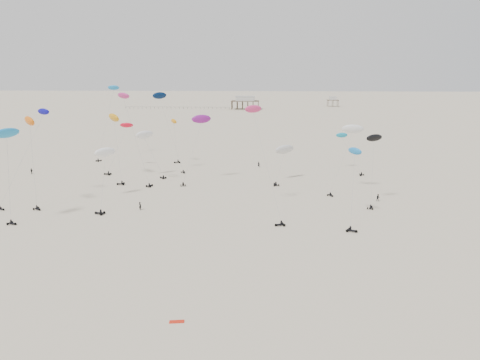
# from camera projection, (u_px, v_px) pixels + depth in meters

# --- Properties ---
(ground_plane) EXTENTS (900.00, 900.00, 0.00)m
(ground_plane) POSITION_uv_depth(u_px,v_px,m) (253.00, 137.00, 208.37)
(ground_plane) COLOR beige
(pavilion_main) EXTENTS (21.00, 13.00, 9.80)m
(pavilion_main) POSITION_uv_depth(u_px,v_px,m) (245.00, 104.00, 353.64)
(pavilion_main) COLOR brown
(pavilion_main) RESTS_ON ground
(pavilion_small) EXTENTS (9.00, 7.00, 8.00)m
(pavilion_small) POSITION_uv_depth(u_px,v_px,m) (333.00, 102.00, 379.35)
(pavilion_small) COLOR brown
(pavilion_small) RESTS_ON ground
(pier_fence) EXTENTS (80.20, 0.20, 1.50)m
(pier_fence) POSITION_uv_depth(u_px,v_px,m) (177.00, 108.00, 357.12)
(pier_fence) COLOR black
(pier_fence) RESTS_ON ground
(rig_0) EXTENTS (9.71, 5.06, 23.34)m
(rig_0) POSITION_uv_depth(u_px,v_px,m) (164.00, 109.00, 134.35)
(rig_0) COLOR black
(rig_0) RESTS_ON ground
(rig_1) EXTENTS (4.48, 8.82, 15.77)m
(rig_1) POSITION_uv_depth(u_px,v_px,m) (373.00, 154.00, 103.52)
(rig_1) COLOR black
(rig_1) RESTS_ON ground
(rig_2) EXTENTS (5.69, 14.68, 17.27)m
(rig_2) POSITION_uv_depth(u_px,v_px,m) (121.00, 140.00, 140.50)
(rig_2) COLOR black
(rig_2) RESTS_ON ground
(rig_3) EXTENTS (7.22, 11.96, 14.16)m
(rig_3) POSITION_uv_depth(u_px,v_px,m) (348.00, 148.00, 138.37)
(rig_3) COLOR black
(rig_3) RESTS_ON ground
(rig_4) EXTENTS (4.94, 6.70, 20.09)m
(rig_4) POSITION_uv_depth(u_px,v_px,m) (31.00, 137.00, 99.91)
(rig_4) COLOR black
(rig_4) RESTS_ON ground
(rig_5) EXTENTS (5.67, 14.30, 25.38)m
(rig_5) POSITION_uv_depth(u_px,v_px,m) (109.00, 108.00, 158.38)
(rig_5) COLOR black
(rig_5) RESTS_ON ground
(rig_6) EXTENTS (9.26, 8.90, 17.27)m
(rig_6) POSITION_uv_depth(u_px,v_px,m) (350.00, 136.00, 114.20)
(rig_6) COLOR black
(rig_6) RESTS_ON ground
(rig_7) EXTENTS (4.71, 13.68, 16.32)m
(rig_7) POSITION_uv_depth(u_px,v_px,m) (354.00, 183.00, 91.40)
(rig_7) COLOR black
(rig_7) RESTS_ON ground
(rig_8) EXTENTS (6.67, 11.62, 11.00)m
(rig_8) POSITION_uv_depth(u_px,v_px,m) (283.00, 154.00, 126.65)
(rig_8) COLOR black
(rig_8) RESTS_ON ground
(rig_9) EXTENTS (8.98, 16.02, 24.82)m
(rig_9) POSITION_uv_depth(u_px,v_px,m) (262.00, 146.00, 96.27)
(rig_9) COLOR black
(rig_9) RESTS_ON ground
(rig_10) EXTENTS (9.31, 6.83, 13.34)m
(rig_10) POSITION_uv_depth(u_px,v_px,m) (147.00, 140.00, 130.41)
(rig_10) COLOR black
(rig_10) RESTS_ON ground
(rig_11) EXTENTS (8.29, 14.70, 23.30)m
(rig_11) POSITION_uv_depth(u_px,v_px,m) (30.00, 142.00, 105.76)
(rig_11) COLOR black
(rig_11) RESTS_ON ground
(rig_12) EXTENTS (3.82, 4.22, 14.30)m
(rig_12) POSITION_uv_depth(u_px,v_px,m) (175.00, 136.00, 150.23)
(rig_12) COLOR black
(rig_12) RESTS_ON ground
(rig_13) EXTENTS (8.16, 14.10, 19.11)m
(rig_13) POSITION_uv_depth(u_px,v_px,m) (115.00, 127.00, 128.23)
(rig_13) COLOR black
(rig_13) RESTS_ON ground
(rig_14) EXTENTS (4.87, 5.72, 19.09)m
(rig_14) POSITION_uv_depth(u_px,v_px,m) (7.00, 147.00, 89.23)
(rig_14) COLOR black
(rig_14) RESTS_ON ground
(rig_15) EXTENTS (7.75, 9.92, 18.27)m
(rig_15) POSITION_uv_depth(u_px,v_px,m) (198.00, 129.00, 124.10)
(rig_15) COLOR black
(rig_15) RESTS_ON ground
(rig_16) EXTENTS (9.73, 5.71, 24.16)m
(rig_16) POSITION_uv_depth(u_px,v_px,m) (131.00, 121.00, 118.89)
(rig_16) COLOR black
(rig_16) RESTS_ON ground
(rig_17) EXTENTS (6.76, 17.75, 17.18)m
(rig_17) POSITION_uv_depth(u_px,v_px,m) (104.00, 163.00, 107.18)
(rig_17) COLOR black
(rig_17) RESTS_ON ground
(spectator_0) EXTENTS (0.93, 0.88, 2.12)m
(spectator_0) POSITION_uv_depth(u_px,v_px,m) (140.00, 210.00, 100.99)
(spectator_0) COLOR black
(spectator_0) RESTS_ON ground
(spectator_1) EXTENTS (1.00, 0.62, 1.98)m
(spectator_1) POSITION_uv_depth(u_px,v_px,m) (378.00, 201.00, 107.63)
(spectator_1) COLOR black
(spectator_1) RESTS_ON ground
(spectator_2) EXTENTS (1.30, 0.94, 1.98)m
(spectator_2) POSITION_uv_depth(u_px,v_px,m) (32.00, 174.00, 135.59)
(spectator_2) COLOR black
(spectator_2) RESTS_ON ground
(spectator_3) EXTENTS (0.78, 0.58, 1.99)m
(spectator_3) POSITION_uv_depth(u_px,v_px,m) (259.00, 167.00, 145.15)
(spectator_3) COLOR black
(spectator_3) RESTS_ON ground
(grounded_kite_b) EXTENTS (1.88, 0.95, 0.07)m
(grounded_kite_b) POSITION_uv_depth(u_px,v_px,m) (177.00, 322.00, 56.25)
(grounded_kite_b) COLOR red
(grounded_kite_b) RESTS_ON ground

